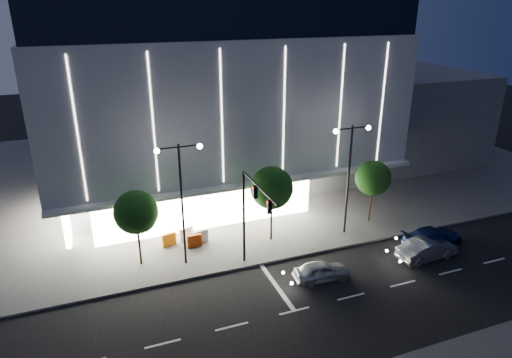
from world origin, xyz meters
The scene contains 17 objects.
ground centered at (0.00, 0.00, 0.00)m, with size 160.00×160.00×0.00m, color black.
sidewalk_museum centered at (5.00, 24.00, 0.07)m, with size 70.00×40.00×0.15m, color #474747.
museum centered at (2.98, 22.31, 9.27)m, with size 30.00×25.80×18.00m.
annex_building centered at (26.00, 24.00, 5.00)m, with size 16.00×20.00×10.00m, color #4C4C51.
traffic_mast centered at (1.00, 3.34, 5.03)m, with size 0.33×5.89×7.07m.
street_lamp_west centered at (-3.00, 6.00, 5.96)m, with size 3.16×0.36×9.00m.
street_lamp_east centered at (10.00, 6.00, 5.96)m, with size 3.16×0.36×9.00m.
tree_left centered at (-5.97, 7.02, 4.03)m, with size 3.02×3.02×5.72m.
tree_mid centered at (4.03, 7.02, 4.33)m, with size 3.25×3.25×6.15m.
tree_right centered at (13.03, 7.02, 3.88)m, with size 2.91×2.91×5.51m.
car_lead centered at (5.14, 0.91, 0.66)m, with size 1.56×3.87×1.32m, color #A3A7AB.
car_second centered at (13.60, 0.57, 0.77)m, with size 1.62×4.65×1.53m, color gray.
car_third centered at (15.29, 1.96, 0.73)m, with size 2.04×5.01×1.45m, color navy.
barrier_a centered at (-3.64, 8.90, 0.65)m, with size 1.10×0.25×1.00m, color orange.
barrier_b centered at (-1.22, 8.50, 0.65)m, with size 1.10×0.25×1.00m, color silver.
barrier_c centered at (-1.88, 7.99, 0.65)m, with size 1.10×0.25×1.00m, color #C63D0B.
barrier_d centered at (-2.20, 9.32, 0.65)m, with size 1.10×0.25×1.00m, color silver.
Camera 1 is at (-8.32, -22.03, 17.69)m, focal length 32.00 mm.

